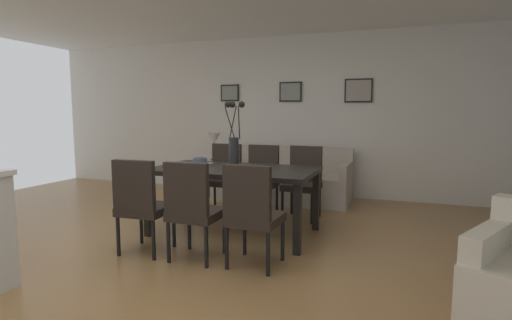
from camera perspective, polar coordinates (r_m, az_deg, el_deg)
The scene contains 20 objects.
ground_plane at distance 3.93m, azimuth -9.68°, elevation -13.40°, with size 9.00×9.00×0.00m, color olive.
back_wall_panel at distance 6.70m, azimuth 4.11°, elevation 6.34°, with size 9.00×0.10×2.60m, color silver.
dining_table at distance 4.43m, azimuth -3.19°, elevation -2.10°, with size 1.80×0.99×0.74m.
dining_chair_near_left at distance 3.94m, azimuth -16.12°, elevation -5.77°, with size 0.46×0.46×0.92m.
dining_chair_near_right at distance 5.49m, azimuth -4.63°, elevation -2.03°, with size 0.46×0.46×0.92m.
dining_chair_far_left at distance 3.66m, azimuth -9.09°, elevation -6.56°, with size 0.44×0.44×0.92m.
dining_chair_far_right at distance 5.28m, azimuth 0.70°, elevation -2.35°, with size 0.44×0.44×0.92m.
dining_chair_mid_left at distance 3.45m, azimuth -0.57°, elevation -7.29°, with size 0.46×0.46×0.92m.
dining_chair_mid_right at distance 5.15m, azimuth 6.80°, elevation -2.64°, with size 0.46×0.46×0.92m.
centerpiece_vase at distance 4.39m, azimuth -3.20°, elevation 2.51°, with size 0.21×0.23×0.73m.
placemat_near_left at distance 4.46m, azimuth -10.71°, elevation -1.14°, with size 0.32×0.32×0.01m, color #7F705B.
bowl_near_left at distance 4.46m, azimuth -10.72°, elevation -0.67°, with size 0.17×0.17×0.07m.
placemat_near_right at distance 4.85m, azimuth -8.02°, elevation -0.47°, with size 0.32×0.32×0.01m, color #7F705B.
bowl_near_right at distance 4.84m, azimuth -8.03°, elevation -0.03°, with size 0.17×0.17×0.07m.
sofa at distance 6.23m, azimuth 3.86°, elevation -3.14°, with size 2.07×0.84×0.80m.
side_table at distance 6.62m, azimuth -5.95°, elevation -2.74°, with size 0.36×0.36×0.52m, color black.
table_lamp at distance 6.54m, azimuth -6.01°, elevation 2.74°, with size 0.22×0.22×0.51m.
framed_picture_left at distance 6.97m, azimuth -3.77°, elevation 9.57°, with size 0.34×0.03×0.29m.
framed_picture_center at distance 6.61m, azimuth 4.97°, elevation 9.72°, with size 0.38×0.03×0.32m.
framed_picture_right at distance 6.41m, azimuth 14.49°, elevation 9.62°, with size 0.42×0.03×0.37m.
Camera 1 is at (1.86, -3.19, 1.35)m, focal length 27.89 mm.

